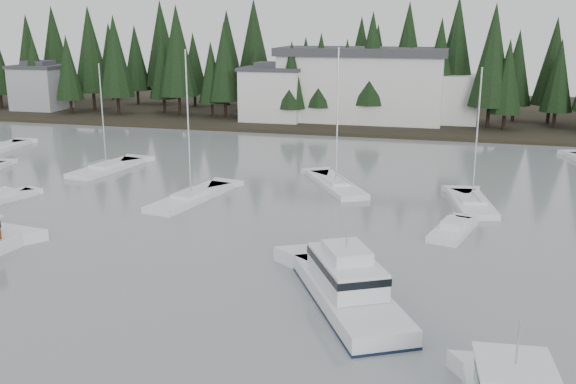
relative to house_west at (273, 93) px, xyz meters
name	(u,v)px	position (x,y,z in m)	size (l,w,h in m)	color
far_shore_land	(402,112)	(18.00, 18.00, -4.65)	(240.00, 54.00, 1.00)	black
conifer_treeline	(396,121)	(18.00, 7.00, -4.65)	(200.00, 22.00, 20.00)	black
house_west	(273,93)	(0.00, 0.00, 0.00)	(9.54, 7.42, 8.75)	silver
house_far_west	(40,86)	(-42.00, 2.00, -0.25)	(8.48, 7.42, 8.25)	#999EA0
harbor_inn	(375,86)	(15.04, 3.34, 1.12)	(29.50, 11.50, 10.90)	silver
cabin_cruiser_center	(348,290)	(21.91, -61.53, -3.92)	(8.48, 11.74, 4.90)	white
sailboat_0	(191,199)	(5.13, -44.03, -4.59)	(4.66, 10.66, 13.46)	white
sailboat_1	(107,170)	(-8.06, -35.49, -4.60)	(4.31, 9.85, 11.60)	white
sailboat_2	(472,206)	(28.85, -39.84, -4.59)	(4.28, 8.60, 12.13)	white
sailboat_4	(0,150)	(-26.26, -28.98, -4.58)	(3.51, 9.34, 13.09)	white
sailboat_8	(336,186)	(16.55, -36.32, -4.59)	(7.50, 10.32, 13.46)	white
runabout_0	(1,199)	(-10.81, -48.45, -4.52)	(3.99, 6.27, 1.42)	white
runabout_1	(453,232)	(27.41, -47.60, -4.52)	(3.70, 6.56, 1.42)	white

